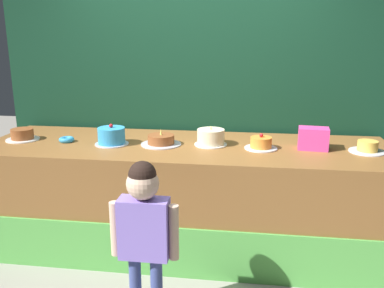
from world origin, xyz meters
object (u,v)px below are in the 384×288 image
(cake_far_left, at_px, (22,135))
(cake_left, at_px, (112,136))
(donut, at_px, (67,140))
(child_figure, at_px, (144,223))
(cake_center_right, at_px, (211,137))
(pink_box, at_px, (313,138))
(cake_far_right, at_px, (367,147))
(cake_center_left, at_px, (161,140))
(cake_right, at_px, (261,144))

(cake_far_left, bearing_deg, cake_left, -2.82)
(donut, bearing_deg, cake_far_left, 177.98)
(donut, relative_size, cake_left, 0.46)
(child_figure, height_order, cake_left, child_figure)
(cake_far_left, distance_m, cake_center_right, 1.68)
(pink_box, relative_size, cake_left, 0.83)
(child_figure, relative_size, cake_far_right, 3.93)
(cake_far_right, bearing_deg, donut, -179.32)
(cake_center_left, bearing_deg, cake_center_right, 6.80)
(cake_center_left, distance_m, cake_right, 0.84)
(pink_box, xyz_separation_m, cake_far_left, (-2.52, -0.05, -0.04))
(child_figure, relative_size, donut, 8.55)
(cake_far_left, bearing_deg, pink_box, 1.06)
(cake_far_left, bearing_deg, child_figure, -37.78)
(cake_left, relative_size, cake_far_right, 1.01)
(donut, height_order, cake_center_right, cake_center_right)
(child_figure, height_order, cake_center_left, child_figure)
(donut, relative_size, cake_center_left, 0.38)
(pink_box, relative_size, cake_center_right, 0.86)
(child_figure, xyz_separation_m, cake_far_right, (1.56, 1.09, 0.25))
(cake_center_right, bearing_deg, pink_box, -0.66)
(pink_box, distance_m, cake_center_left, 1.26)
(cake_center_right, relative_size, cake_right, 1.03)
(cake_far_left, xyz_separation_m, cake_center_right, (1.68, 0.06, 0.02))
(cake_far_left, xyz_separation_m, cake_right, (2.10, -0.00, -0.00))
(pink_box, xyz_separation_m, donut, (-2.10, -0.06, -0.07))
(cake_center_right, distance_m, cake_right, 0.42)
(cake_left, bearing_deg, cake_right, 1.74)
(cake_left, bearing_deg, cake_center_right, 6.64)
(cake_far_left, relative_size, cake_left, 1.01)
(cake_center_right, distance_m, cake_far_right, 1.26)
(cake_far_left, relative_size, cake_right, 1.07)
(pink_box, height_order, cake_left, cake_left)
(donut, bearing_deg, cake_center_left, 1.45)
(cake_right, bearing_deg, cake_center_left, 179.35)
(donut, height_order, cake_right, cake_right)
(pink_box, bearing_deg, cake_right, -173.22)
(cake_far_left, bearing_deg, cake_right, -0.08)
(cake_center_left, height_order, cake_far_right, cake_center_left)
(child_figure, distance_m, cake_center_right, 1.20)
(pink_box, distance_m, cake_left, 1.68)
(cake_far_right, bearing_deg, cake_left, -178.46)
(cake_far_left, relative_size, cake_far_right, 1.02)
(cake_left, height_order, cake_center_left, cake_left)
(cake_right, distance_m, cake_far_right, 0.84)
(cake_far_left, distance_m, cake_far_right, 2.94)
(cake_center_left, bearing_deg, cake_far_left, -179.71)
(cake_center_right, bearing_deg, cake_left, -173.36)
(pink_box, relative_size, cake_center_left, 0.70)
(cake_center_right, xyz_separation_m, cake_right, (0.42, -0.06, -0.02))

